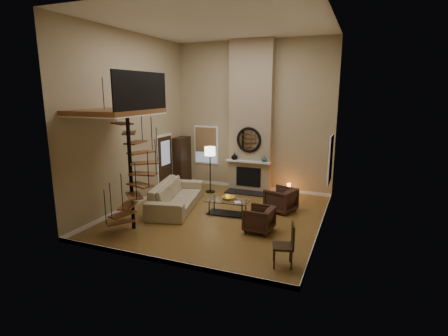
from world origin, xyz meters
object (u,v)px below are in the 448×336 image
at_px(sofa, 176,196).
at_px(floor_lamp, 210,155).
at_px(coffee_table, 228,205).
at_px(accent_lamp, 289,190).
at_px(side_chair, 287,243).
at_px(armchair_far, 261,219).
at_px(hutch, 182,161).
at_px(armchair_near, 283,200).

distance_m(sofa, floor_lamp, 2.28).
height_order(coffee_table, accent_lamp, accent_lamp).
height_order(accent_lamp, side_chair, side_chair).
bearing_deg(armchair_far, sofa, -103.04).
bearing_deg(hutch, side_chair, -43.91).
distance_m(sofa, armchair_far, 3.25).
bearing_deg(sofa, floor_lamp, -22.02).
relative_size(sofa, coffee_table, 2.18).
bearing_deg(side_chair, hutch, 136.09).
relative_size(hutch, armchair_near, 2.27).
bearing_deg(accent_lamp, armchair_near, -84.74).
height_order(sofa, armchair_near, sofa).
relative_size(sofa, armchair_far, 3.96).
bearing_deg(floor_lamp, armchair_far, -46.36).
xyz_separation_m(accent_lamp, side_chair, (0.99, -5.07, 0.28)).
height_order(sofa, floor_lamp, floor_lamp).
distance_m(hutch, side_chair, 7.42).
distance_m(armchair_near, side_chair, 3.53).
relative_size(coffee_table, floor_lamp, 0.79).
bearing_deg(accent_lamp, hutch, 179.16).
xyz_separation_m(coffee_table, floor_lamp, (-1.47, 1.99, 1.13)).
bearing_deg(hutch, coffee_table, -41.17).
xyz_separation_m(hutch, floor_lamp, (1.51, -0.62, 0.46)).
height_order(coffee_table, floor_lamp, floor_lamp).
bearing_deg(side_chair, accent_lamp, 101.09).
bearing_deg(accent_lamp, floor_lamp, -168.97).
distance_m(armchair_far, coffee_table, 1.65).
xyz_separation_m(armchair_near, armchair_far, (-0.17, -1.85, 0.00)).
bearing_deg(sofa, side_chair, -134.79).
xyz_separation_m(armchair_far, floor_lamp, (-2.81, 2.95, 1.06)).
bearing_deg(armchair_far, coffee_table, -121.76).
xyz_separation_m(armchair_far, coffee_table, (-1.34, 0.96, -0.07)).
height_order(floor_lamp, side_chair, floor_lamp).
bearing_deg(coffee_table, side_chair, -47.06).
relative_size(hutch, sofa, 0.66).
distance_m(armchair_near, floor_lamp, 3.35).
bearing_deg(accent_lamp, sofa, -140.69).
bearing_deg(floor_lamp, side_chair, -49.78).
distance_m(coffee_table, side_chair, 3.46).
bearing_deg(armchair_far, floor_lamp, -132.67).
relative_size(armchair_near, side_chair, 0.89).
xyz_separation_m(hutch, coffee_table, (2.98, -2.61, -0.67)).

